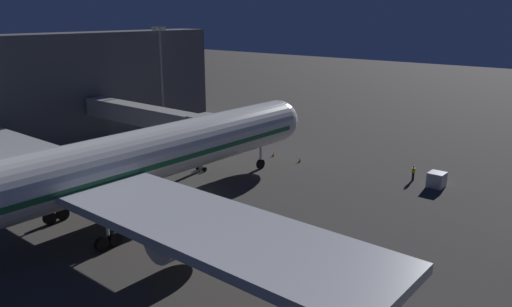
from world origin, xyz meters
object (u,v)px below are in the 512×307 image
at_px(airliner_at_gate, 92,172).
at_px(apron_floodlight_mast, 161,72).
at_px(traffic_cone_nose_starboard, 273,154).
at_px(traffic_cone_nose_port, 300,160).
at_px(ground_crew_by_tug, 413,172).
at_px(jet_bridge, 156,118).
at_px(baggage_container_mid_row, 437,180).

relative_size(airliner_at_gate, apron_floodlight_mast, 3.53).
bearing_deg(apron_floodlight_mast, traffic_cone_nose_starboard, 179.60).
distance_m(apron_floodlight_mast, traffic_cone_nose_starboard, 25.19).
bearing_deg(traffic_cone_nose_port, ground_crew_by_tug, -170.68).
bearing_deg(ground_crew_by_tug, jet_bridge, 23.89).
bearing_deg(jet_bridge, airliner_at_gate, 126.59).
bearing_deg(ground_crew_by_tug, traffic_cone_nose_starboard, 7.18).
bearing_deg(jet_bridge, baggage_container_mid_row, -158.75).
distance_m(traffic_cone_nose_port, traffic_cone_nose_starboard, 4.40).
height_order(jet_bridge, ground_crew_by_tug, jet_bridge).
relative_size(jet_bridge, baggage_container_mid_row, 13.75).
height_order(apron_floodlight_mast, traffic_cone_nose_starboard, apron_floodlight_mast).
relative_size(airliner_at_gate, ground_crew_by_tug, 32.88).
xyz_separation_m(jet_bridge, apron_floodlight_mast, (12.05, -11.14, 4.24)).
bearing_deg(traffic_cone_nose_port, traffic_cone_nose_starboard, 0.00).
bearing_deg(traffic_cone_nose_starboard, airliner_at_gate, 94.33).
xyz_separation_m(baggage_container_mid_row, ground_crew_by_tug, (2.94, -0.49, 0.15)).
xyz_separation_m(jet_bridge, ground_crew_by_tug, (-30.15, -13.36, -4.61)).
height_order(airliner_at_gate, apron_floodlight_mast, airliner_at_gate).
xyz_separation_m(baggage_container_mid_row, traffic_cone_nose_starboard, (21.84, 1.89, -0.57)).
distance_m(airliner_at_gate, traffic_cone_nose_starboard, 29.62).
bearing_deg(traffic_cone_nose_port, baggage_container_mid_row, -173.80).
height_order(airliner_at_gate, ground_crew_by_tug, airliner_at_gate).
bearing_deg(traffic_cone_nose_starboard, traffic_cone_nose_port, 180.00).
height_order(jet_bridge, traffic_cone_nose_port, jet_bridge).
relative_size(airliner_at_gate, jet_bridge, 2.34).
distance_m(airliner_at_gate, jet_bridge, 22.56).
xyz_separation_m(jet_bridge, baggage_container_mid_row, (-33.09, -12.87, -4.76)).
relative_size(traffic_cone_nose_port, traffic_cone_nose_starboard, 1.00).
bearing_deg(jet_bridge, apron_floodlight_mast, -42.73).
bearing_deg(airliner_at_gate, traffic_cone_nose_port, -94.33).
relative_size(ground_crew_by_tug, traffic_cone_nose_starboard, 3.29).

